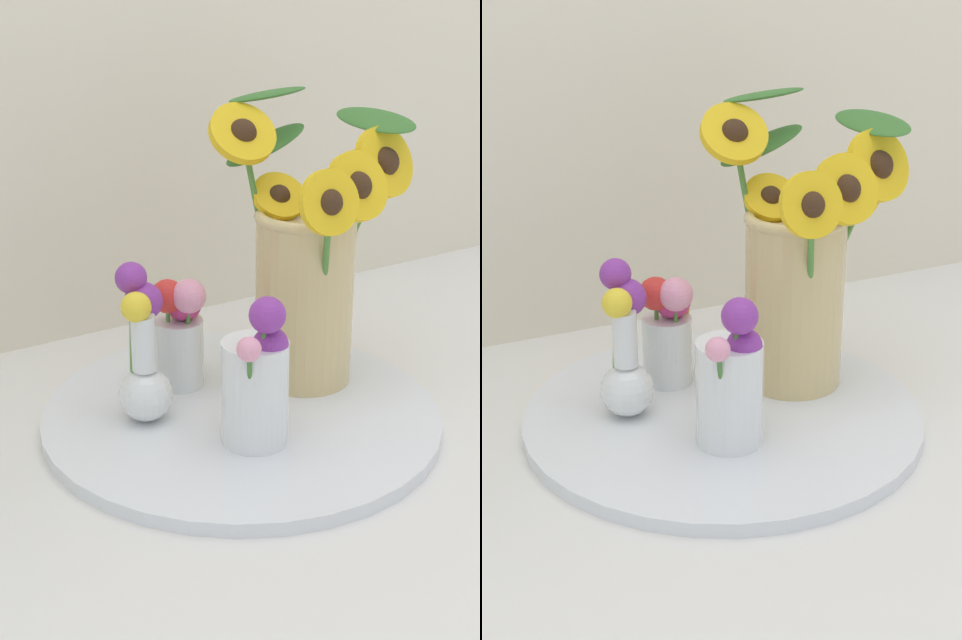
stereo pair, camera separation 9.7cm
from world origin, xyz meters
The scene contains 6 objects.
ground_plane centered at (0.00, 0.00, 0.00)m, with size 6.00×6.00×0.00m, color silver.
serving_tray centered at (0.00, 0.07, 0.01)m, with size 0.45×0.45×0.02m.
mason_jar_sunflowers centered at (0.11, 0.10, 0.15)m, with size 0.23×0.21×0.34m.
vase_small_center centered at (-0.03, 0.00, 0.09)m, with size 0.08×0.08×0.17m.
vase_bulb_right centered at (-0.10, 0.11, 0.09)m, with size 0.06×0.08×0.17m.
vase_small_back centered at (-0.03, 0.16, 0.09)m, with size 0.07×0.08×0.14m.
Camera 1 is at (-0.49, -0.69, 0.49)m, focal length 50.00 mm.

